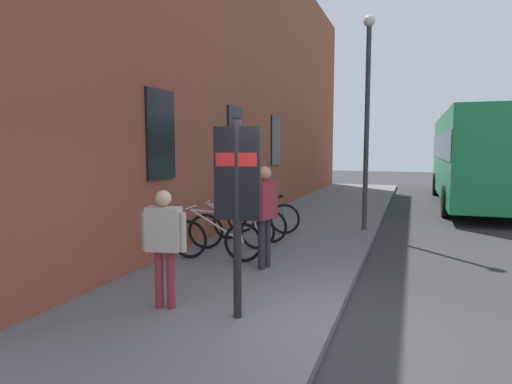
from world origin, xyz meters
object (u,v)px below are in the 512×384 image
object	(u,v)px
city_bus	(477,154)
street_lamp	(367,105)
bicycle_far_end	(263,217)
bicycle_mid_rack	(249,223)
transit_info_sign	(237,186)
bicycle_under_window	(232,230)
pedestrian_by_facade	(264,206)
bicycle_by_door	(216,239)
pedestrian_near_bus	(164,237)

from	to	relation	value
city_bus	street_lamp	bearing A→B (deg)	154.48
bicycle_far_end	street_lamp	world-z (taller)	street_lamp
bicycle_far_end	city_bus	distance (m)	10.03
bicycle_mid_rack	transit_info_sign	xyz separation A→B (m)	(-4.15, -1.40, 1.21)
bicycle_under_window	street_lamp	bearing A→B (deg)	-36.38
bicycle_mid_rack	pedestrian_by_facade	world-z (taller)	pedestrian_by_facade
bicycle_mid_rack	street_lamp	bearing A→B (deg)	-44.52
bicycle_by_door	bicycle_far_end	xyz separation A→B (m)	(2.69, -0.00, 0.00)
bicycle_mid_rack	pedestrian_by_facade	size ratio (longest dim) A/B	1.02
bicycle_by_door	transit_info_sign	world-z (taller)	transit_info_sign
city_bus	pedestrian_by_facade	xyz separation A→B (m)	(-11.15, 4.53, -0.74)
bicycle_mid_rack	pedestrian_near_bus	xyz separation A→B (m)	(-4.16, -0.40, 0.54)
city_bus	pedestrian_near_bus	distance (m)	14.33
city_bus	bicycle_far_end	bearing A→B (deg)	146.18
bicycle_under_window	pedestrian_near_bus	distance (m)	3.40
pedestrian_near_bus	transit_info_sign	bearing A→B (deg)	-89.29
bicycle_under_window	bicycle_far_end	world-z (taller)	same
bicycle_by_door	bicycle_mid_rack	world-z (taller)	same
transit_info_sign	city_bus	size ratio (longest dim) A/B	0.23
bicycle_far_end	pedestrian_near_bus	distance (m)	5.14
bicycle_far_end	transit_info_sign	world-z (taller)	transit_info_sign
city_bus	transit_info_sign	bearing A→B (deg)	162.77
bicycle_under_window	bicycle_far_end	xyz separation A→B (m)	(1.78, -0.07, 0.00)
city_bus	pedestrian_near_bus	size ratio (longest dim) A/B	6.91
bicycle_by_door	pedestrian_near_bus	world-z (taller)	pedestrian_near_bus
city_bus	pedestrian_by_facade	bearing A→B (deg)	157.89
pedestrian_near_bus	street_lamp	size ratio (longest dim) A/B	0.29
bicycle_by_door	pedestrian_near_bus	distance (m)	2.50
pedestrian_by_facade	city_bus	bearing A→B (deg)	-22.11
bicycle_under_window	transit_info_sign	size ratio (longest dim) A/B	0.71
bicycle_by_door	pedestrian_by_facade	size ratio (longest dim) A/B	1.02
bicycle_far_end	pedestrian_by_facade	bearing A→B (deg)	-160.98
bicycle_under_window	bicycle_mid_rack	world-z (taller)	same
bicycle_far_end	pedestrian_near_bus	size ratio (longest dim) A/B	1.15
transit_info_sign	pedestrian_near_bus	size ratio (longest dim) A/B	1.58
bicycle_by_door	bicycle_under_window	xyz separation A→B (m)	(0.91, 0.06, 0.00)
transit_info_sign	city_bus	world-z (taller)	city_bus
pedestrian_near_bus	pedestrian_by_facade	world-z (taller)	pedestrian_by_facade
transit_info_sign	street_lamp	size ratio (longest dim) A/B	0.46
bicycle_far_end	city_bus	bearing A→B (deg)	-33.82
pedestrian_by_facade	street_lamp	size ratio (longest dim) A/B	0.33
bicycle_by_door	bicycle_mid_rack	xyz separation A→B (m)	(1.75, 0.01, 0.00)
bicycle_by_door	transit_info_sign	distance (m)	3.03
city_bus	bicycle_mid_rack	bearing A→B (deg)	148.93
bicycle_mid_rack	street_lamp	xyz separation A→B (m)	(2.27, -2.24, 2.70)
city_bus	bicycle_under_window	bearing A→B (deg)	150.84
street_lamp	bicycle_mid_rack	bearing A→B (deg)	135.48
city_bus	street_lamp	world-z (taller)	street_lamp
pedestrian_by_facade	bicycle_far_end	bearing A→B (deg)	19.02
bicycle_by_door	pedestrian_by_facade	xyz separation A→B (m)	(-0.21, -1.00, 0.67)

